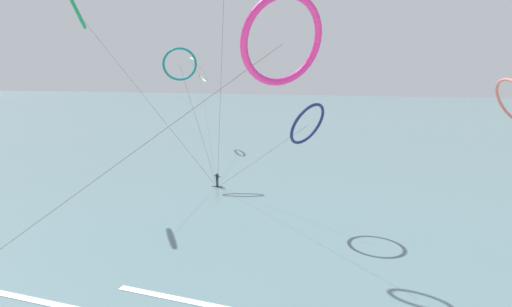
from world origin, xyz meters
TOP-DOWN VIEW (x-y plane):
  - sea_water at (0.00, 108.01)m, footprint 400.00×200.00m
  - surfer_charcoal at (-7.89, 36.51)m, footprint 1.40×0.62m
  - kite_navy at (3.42, 27.08)m, footprint 13.18×11.66m
  - kite_magenta at (4.01, 11.93)m, footprint 22.14×6.66m
  - kite_emerald at (-19.27, 29.10)m, footprint 13.20×9.51m
  - kite_teal at (-13.49, 39.83)m, footprint 7.79×4.71m
  - kite_ivory at (-19.69, 61.85)m, footprint 14.51×28.34m
  - wave_crest_mid at (-10.86, 10.55)m, footprint 14.97×1.73m

SIDE VIEW (x-z plane):
  - sea_water at x=0.00m, z-range 0.00..0.08m
  - wave_crest_mid at x=-10.86m, z-range 0.00..0.12m
  - surfer_charcoal at x=-7.89m, z-range -0.03..1.67m
  - kite_navy at x=3.42m, z-range 3.49..14.20m
  - kite_ivory at x=-19.69m, z-range 5.40..20.70m
  - kite_teal at x=-13.49m, z-range 5.95..21.87m
  - kite_magenta at x=4.01m, z-range 6.26..23.22m
  - kite_emerald at x=-19.27m, z-range 8.52..29.31m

